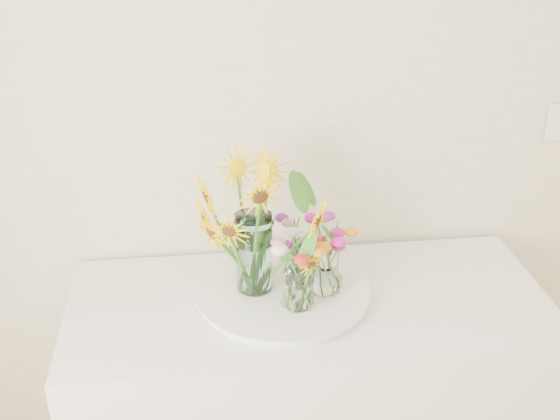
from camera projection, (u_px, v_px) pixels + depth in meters
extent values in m
cube|color=white|center=(306.00, 416.00, 2.25)|extent=(1.40, 0.60, 0.90)
cylinder|color=white|center=(283.00, 293.00, 2.05)|extent=(0.49, 0.49, 0.02)
cylinder|color=#AEDDDE|center=(254.00, 253.00, 1.99)|extent=(0.12, 0.12, 0.24)
cylinder|color=white|center=(299.00, 289.00, 1.94)|extent=(0.09, 0.09, 0.12)
cylinder|color=white|center=(301.00, 258.00, 2.10)|extent=(0.07, 0.07, 0.11)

